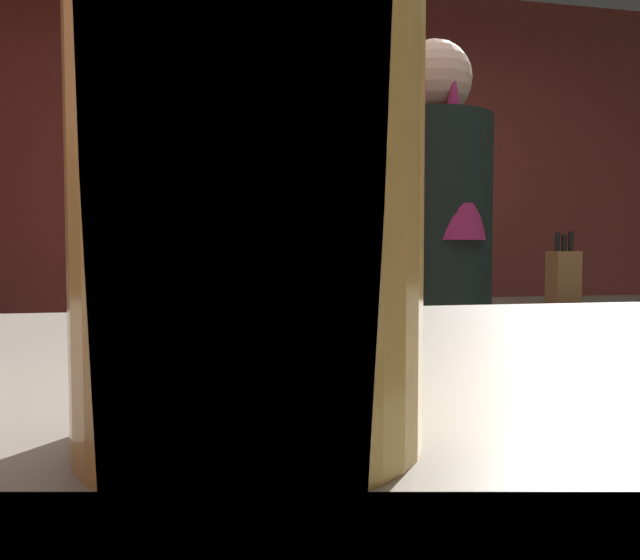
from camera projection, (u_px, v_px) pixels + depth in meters
wall_back at (302, 212)px, 3.43m from camera, size 5.20×0.10×2.70m
prep_counter at (452, 423)px, 2.16m from camera, size 2.10×0.60×0.91m
back_shelf at (350, 350)px, 3.24m from camera, size 0.86×0.36×1.10m
bartender at (432, 293)px, 1.64m from camera, size 0.48×0.54×1.70m
knife_block at (563, 277)px, 2.12m from camera, size 0.10×0.08×0.27m
mixing_bowl at (261, 300)px, 2.02m from camera, size 0.19×0.19×0.05m
chefs_knife at (461, 304)px, 2.09m from camera, size 0.24×0.09×0.01m
pint_glass_far at (251, 141)px, 0.13m from camera, size 0.08×0.08×0.13m
bottle_vinegar at (338, 236)px, 3.13m from camera, size 0.07×0.07×0.25m
bottle_olive_oil at (410, 237)px, 3.26m from camera, size 0.06×0.06×0.25m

